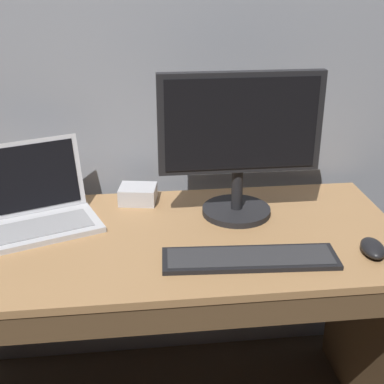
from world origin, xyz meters
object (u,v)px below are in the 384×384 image
(laptop_silver, at_px, (38,210))
(computer_mouse, at_px, (373,248))
(wired_keyboard, at_px, (250,258))
(external_monitor, at_px, (240,140))
(external_drive_box, at_px, (138,194))

(laptop_silver, xyz_separation_m, computer_mouse, (0.96, -0.29, -0.03))
(laptop_silver, bearing_deg, wired_keyboard, -25.45)
(external_monitor, distance_m, wired_keyboard, 0.38)
(laptop_silver, distance_m, external_drive_box, 0.34)
(computer_mouse, bearing_deg, laptop_silver, 171.31)
(laptop_silver, distance_m, external_monitor, 0.66)
(external_drive_box, bearing_deg, computer_mouse, -33.48)
(external_monitor, xyz_separation_m, computer_mouse, (0.33, -0.29, -0.24))
(computer_mouse, distance_m, external_drive_box, 0.78)
(laptop_silver, distance_m, wired_keyboard, 0.68)
(external_monitor, bearing_deg, laptop_silver, 179.55)
(external_drive_box, bearing_deg, wired_keyboard, -55.09)
(laptop_silver, xyz_separation_m, wired_keyboard, (0.61, -0.29, -0.04))
(external_monitor, height_order, external_drive_box, external_monitor)
(external_drive_box, bearing_deg, laptop_silver, -156.12)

